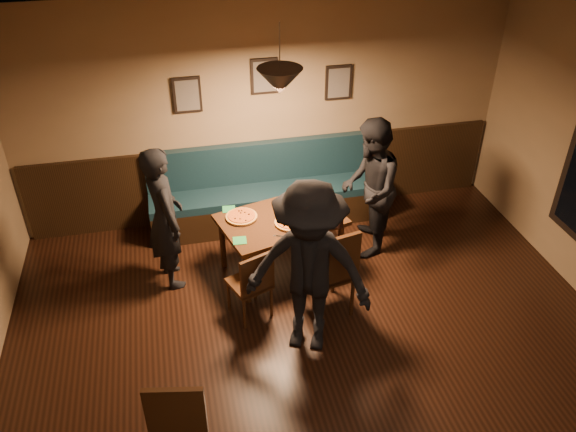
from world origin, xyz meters
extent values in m
plane|color=black|center=(0.00, 0.00, 0.00)|extent=(7.00, 7.00, 0.00)
plane|color=silver|center=(0.00, 0.00, 2.80)|extent=(7.00, 7.00, 0.00)
plane|color=#8C704F|center=(0.00, 3.50, 1.40)|extent=(6.00, 0.00, 6.00)
cube|color=black|center=(0.00, 3.47, 0.50)|extent=(5.88, 0.06, 1.00)
cube|color=black|center=(-0.90, 3.47, 1.70)|extent=(0.32, 0.04, 0.42)
cube|color=black|center=(0.00, 3.47, 1.85)|extent=(0.32, 0.04, 0.42)
cube|color=black|center=(0.90, 3.47, 1.70)|extent=(0.32, 0.04, 0.42)
cone|color=black|center=(-0.08, 2.23, 2.25)|extent=(0.44, 0.44, 0.25)
cube|color=black|center=(-0.08, 2.23, 0.35)|extent=(1.47, 1.14, 0.70)
imported|color=black|center=(-1.31, 2.31, 0.82)|extent=(0.52, 0.67, 1.64)
imported|color=black|center=(0.99, 2.39, 0.83)|extent=(0.86, 0.97, 1.67)
imported|color=black|center=(-0.07, 1.04, 0.90)|extent=(1.34, 1.09, 1.80)
cylinder|color=gold|center=(-0.50, 2.32, 0.72)|extent=(0.35, 0.35, 0.04)
cylinder|color=gold|center=(-0.01, 2.09, 0.72)|extent=(0.40, 0.40, 0.04)
cylinder|color=orange|center=(0.31, 2.38, 0.72)|extent=(0.34, 0.34, 0.04)
cylinder|color=black|center=(0.50, 1.92, 0.78)|extent=(0.08, 0.08, 0.17)
cylinder|color=#9A050B|center=(0.41, 2.22, 0.76)|extent=(0.04, 0.04, 0.13)
cube|color=#20793D|center=(-0.61, 2.52, 0.70)|extent=(0.15, 0.15, 0.01)
cube|color=#207A36|center=(-0.58, 1.91, 0.70)|extent=(0.15, 0.15, 0.01)
cube|color=silver|center=(-0.05, 1.87, 0.70)|extent=(0.20, 0.11, 0.00)
camera|label=1|loc=(-1.16, -2.92, 4.21)|focal=36.24mm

